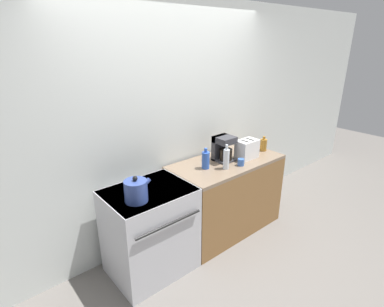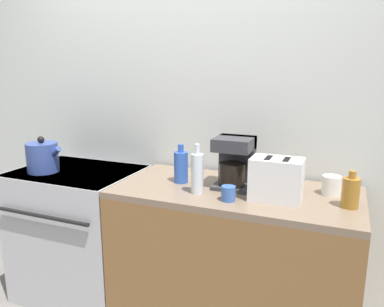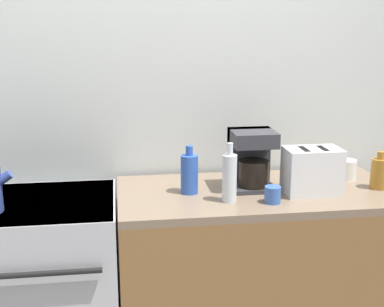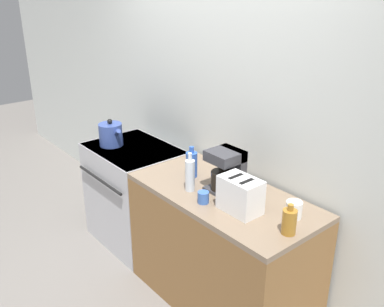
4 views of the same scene
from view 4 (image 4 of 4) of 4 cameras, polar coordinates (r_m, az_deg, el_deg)
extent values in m
plane|color=slate|center=(3.49, -6.04, -17.00)|extent=(12.00, 12.00, 0.00)
cube|color=silver|center=(3.27, 3.46, 6.20)|extent=(8.00, 0.05, 2.60)
cube|color=#B7B7BC|center=(3.81, -7.56, -5.47)|extent=(0.79, 0.61, 0.89)
cube|color=black|center=(3.63, -7.90, 0.59)|extent=(0.78, 0.60, 0.02)
cylinder|color=black|center=(3.71, -11.04, 0.96)|extent=(0.19, 0.19, 0.01)
cylinder|color=black|center=(3.42, -8.11, -0.70)|extent=(0.19, 0.19, 0.01)
cylinder|color=black|center=(3.83, -7.71, 1.86)|extent=(0.19, 0.19, 0.01)
cylinder|color=black|center=(3.55, -4.62, 0.32)|extent=(0.19, 0.19, 0.01)
cylinder|color=black|center=(3.56, -12.23, -3.44)|extent=(0.67, 0.02, 0.02)
cube|color=brown|center=(3.10, 3.93, -12.84)|extent=(1.34, 0.66, 0.85)
cube|color=#7A6651|center=(2.87, 4.16, -5.57)|extent=(1.34, 0.66, 0.04)
cylinder|color=#33478C|center=(3.69, -10.78, 2.50)|extent=(0.20, 0.20, 0.19)
sphere|color=black|center=(3.65, -10.92, 4.23)|extent=(0.04, 0.04, 0.04)
cylinder|color=#33478C|center=(3.60, -10.09, 2.69)|extent=(0.11, 0.04, 0.09)
cube|color=white|center=(2.61, 6.46, -5.51)|extent=(0.26, 0.17, 0.22)
cube|color=black|center=(2.59, 5.84, -3.11)|extent=(0.03, 0.12, 0.01)
cube|color=black|center=(2.53, 7.29, -3.77)|extent=(0.03, 0.12, 0.01)
cube|color=#333338|center=(2.89, 4.30, -4.74)|extent=(0.21, 0.21, 0.02)
cube|color=#333338|center=(2.88, 5.45, -1.95)|extent=(0.21, 0.06, 0.29)
cube|color=#333338|center=(2.79, 4.44, -0.33)|extent=(0.21, 0.21, 0.07)
cylinder|color=black|center=(2.84, 3.96, -3.59)|extent=(0.14, 0.14, 0.13)
cylinder|color=silver|center=(2.84, -0.27, -2.96)|extent=(0.07, 0.07, 0.22)
cylinder|color=silver|center=(2.78, -0.27, -0.45)|extent=(0.03, 0.03, 0.05)
cylinder|color=#2D56B7|center=(3.04, -0.05, -1.49)|extent=(0.08, 0.08, 0.18)
cylinder|color=#2D56B7|center=(3.00, -0.06, 0.51)|extent=(0.03, 0.03, 0.05)
cylinder|color=#9E6B23|center=(2.45, 12.83, -8.88)|extent=(0.08, 0.08, 0.15)
cylinder|color=#9E6B23|center=(2.41, 13.01, -7.01)|extent=(0.03, 0.03, 0.04)
cylinder|color=#3860B2|center=(2.72, 1.51, -5.86)|extent=(0.07, 0.07, 0.08)
cylinder|color=white|center=(2.62, 13.44, -7.27)|extent=(0.10, 0.10, 0.10)
camera|label=1|loc=(4.17, -46.98, 15.26)|focal=28.00mm
camera|label=2|loc=(1.45, -40.93, -10.81)|focal=35.00mm
camera|label=3|loc=(2.60, -51.94, 1.98)|focal=50.00mm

